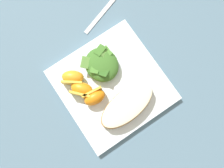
# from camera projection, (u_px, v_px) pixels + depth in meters

# --- Properties ---
(ground) EXTENTS (3.00, 3.00, 0.00)m
(ground) POSITION_uv_depth(u_px,v_px,m) (112.00, 86.00, 0.70)
(ground) COLOR slate
(white_plate) EXTENTS (0.28, 0.28, 0.02)m
(white_plate) POSITION_uv_depth(u_px,v_px,m) (112.00, 85.00, 0.69)
(white_plate) COLOR silver
(white_plate) RESTS_ON ground
(cheesy_pizza_bread) EXTENTS (0.10, 0.18, 0.04)m
(cheesy_pizza_bread) POSITION_uv_depth(u_px,v_px,m) (127.00, 105.00, 0.65)
(cheesy_pizza_bread) COLOR #A87038
(cheesy_pizza_bread) RESTS_ON white_plate
(green_salad_pile) EXTENTS (0.10, 0.10, 0.04)m
(green_salad_pile) POSITION_uv_depth(u_px,v_px,m) (102.00, 65.00, 0.67)
(green_salad_pile) COLOR #3D7028
(green_salad_pile) RESTS_ON white_plate
(orange_wedge_front) EXTENTS (0.06, 0.07, 0.04)m
(orange_wedge_front) POSITION_uv_depth(u_px,v_px,m) (73.00, 78.00, 0.67)
(orange_wedge_front) COLOR orange
(orange_wedge_front) RESTS_ON white_plate
(orange_wedge_middle) EXTENTS (0.07, 0.07, 0.04)m
(orange_wedge_middle) POSITION_uv_depth(u_px,v_px,m) (82.00, 89.00, 0.66)
(orange_wedge_middle) COLOR orange
(orange_wedge_middle) RESTS_ON white_plate
(orange_wedge_rear) EXTENTS (0.04, 0.06, 0.04)m
(orange_wedge_rear) POSITION_uv_depth(u_px,v_px,m) (94.00, 97.00, 0.66)
(orange_wedge_rear) COLOR orange
(orange_wedge_rear) RESTS_ON white_plate
(metal_fork) EXTENTS (0.08, 0.18, 0.01)m
(metal_fork) POSITION_uv_depth(u_px,v_px,m) (108.00, 5.00, 0.74)
(metal_fork) COLOR silver
(metal_fork) RESTS_ON ground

